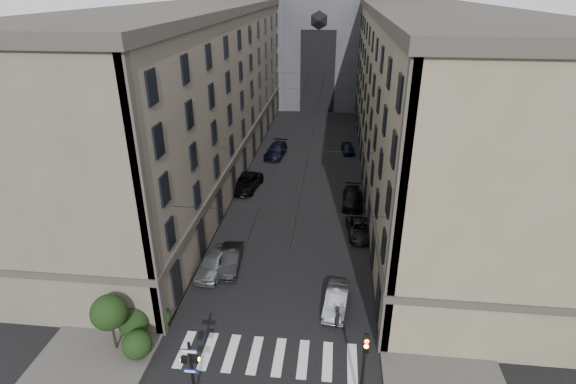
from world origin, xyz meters
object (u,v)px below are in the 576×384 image
(car_left_midnear, at_px, (230,260))
(pedestrian_signal_left, at_px, (191,367))
(traffic_light_right, at_px, (364,362))
(gothic_tower, at_px, (322,3))
(car_right_near, at_px, (336,300))
(car_right_midfar, at_px, (352,198))
(car_left_near, at_px, (214,263))
(pedestrian, at_px, (337,317))
(car_left_far, at_px, (276,150))
(car_left_midfar, at_px, (246,183))
(car_right_midnear, at_px, (360,229))
(car_right_far, at_px, (348,148))

(car_left_midnear, bearing_deg, pedestrian_signal_left, -90.51)
(traffic_light_right, bearing_deg, gothic_tower, 94.38)
(car_right_near, xyz_separation_m, car_right_midfar, (1.45, 16.84, 0.03))
(car_left_near, xyz_separation_m, pedestrian, (9.83, -5.42, 0.08))
(pedestrian_signal_left, relative_size, car_left_midnear, 0.87)
(car_right_near, bearing_deg, gothic_tower, 100.10)
(car_left_far, distance_m, car_right_near, 31.49)
(car_left_midfar, relative_size, pedestrian, 3.17)
(gothic_tower, height_order, traffic_light_right, gothic_tower)
(car_left_near, xyz_separation_m, car_right_midnear, (11.75, 7.15, -0.16))
(car_right_midfar, bearing_deg, car_left_midfar, 169.67)
(car_right_near, distance_m, car_right_far, 32.87)
(gothic_tower, height_order, car_right_far, gothic_tower)
(car_left_midfar, distance_m, car_right_near, 21.89)
(traffic_light_right, bearing_deg, car_left_midfar, 113.08)
(car_left_far, xyz_separation_m, car_right_midfar, (9.85, -13.50, -0.08))
(car_left_midnear, bearing_deg, car_right_midfar, 47.14)
(car_right_midnear, bearing_deg, pedestrian_signal_left, -122.34)
(car_left_near, relative_size, car_left_far, 0.85)
(car_left_midfar, xyz_separation_m, car_left_far, (1.89, 11.02, 0.03))
(car_right_midnear, xyz_separation_m, car_right_far, (-0.83, 22.30, 0.01))
(car_left_far, bearing_deg, car_left_midfar, -93.48)
(car_right_midnear, relative_size, car_right_midfar, 0.93)
(gothic_tower, distance_m, car_right_far, 36.77)
(pedestrian_signal_left, distance_m, car_right_far, 42.34)
(car_right_midnear, bearing_deg, car_right_far, 86.79)
(car_left_midnear, distance_m, car_left_far, 26.24)
(gothic_tower, xyz_separation_m, car_right_midfar, (5.65, -48.10, -17.06))
(traffic_light_right, xyz_separation_m, car_left_near, (-11.15, 11.50, -2.47))
(car_left_midfar, relative_size, car_right_near, 1.31)
(pedestrian_signal_left, height_order, car_right_near, pedestrian_signal_left)
(gothic_tower, height_order, car_right_midnear, gothic_tower)
(gothic_tower, height_order, car_right_midfar, gothic_tower)
(car_right_midfar, bearing_deg, car_left_midnear, -126.67)
(car_left_midfar, bearing_deg, car_left_far, 88.03)
(car_left_near, xyz_separation_m, car_left_midfar, (-0.53, 15.93, -0.03))
(car_right_midfar, height_order, car_right_far, car_right_midfar)
(car_right_far, bearing_deg, car_right_midnear, -94.22)
(pedestrian_signal_left, height_order, car_right_far, pedestrian_signal_left)
(car_right_midfar, bearing_deg, car_right_midnear, -83.39)
(pedestrian_signal_left, xyz_separation_m, car_left_midfar, (-2.57, 27.84, -1.53))
(car_right_midnear, bearing_deg, gothic_tower, 91.15)
(gothic_tower, distance_m, car_left_far, 38.77)
(car_left_near, xyz_separation_m, car_right_near, (9.75, -3.40, -0.11))
(car_right_midnear, bearing_deg, car_left_near, -154.03)
(car_right_midfar, relative_size, pedestrian, 2.84)
(car_right_midnear, xyz_separation_m, car_right_midfar, (-0.55, 6.29, 0.08))
(traffic_light_right, xyz_separation_m, car_right_midfar, (0.05, 24.94, -2.55))
(car_left_midnear, height_order, car_right_midnear, car_left_midnear)
(pedestrian_signal_left, distance_m, car_right_midfar, 27.01)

